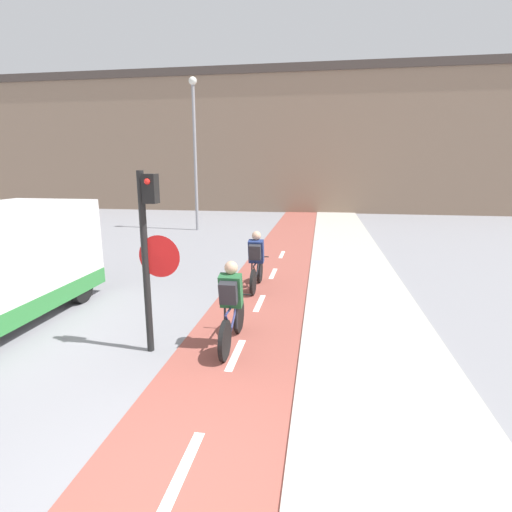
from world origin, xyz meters
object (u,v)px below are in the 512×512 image
at_px(street_lamp_far, 195,139).
at_px(cyclist_far, 256,262).
at_px(cyclist_near, 231,307).
at_px(traffic_light_pole, 149,243).

height_order(street_lamp_far, cyclist_far, street_lamp_far).
distance_m(cyclist_near, cyclist_far, 3.23).
bearing_deg(traffic_light_pole, cyclist_near, 16.96).
bearing_deg(cyclist_far, street_lamp_far, 115.97).
height_order(traffic_light_pole, cyclist_near, traffic_light_pole).
height_order(cyclist_near, cyclist_far, cyclist_near).
bearing_deg(cyclist_near, traffic_light_pole, -163.04).
distance_m(street_lamp_far, cyclist_near, 13.20).
relative_size(traffic_light_pole, street_lamp_far, 0.43).
bearing_deg(street_lamp_far, cyclist_near, -69.96).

